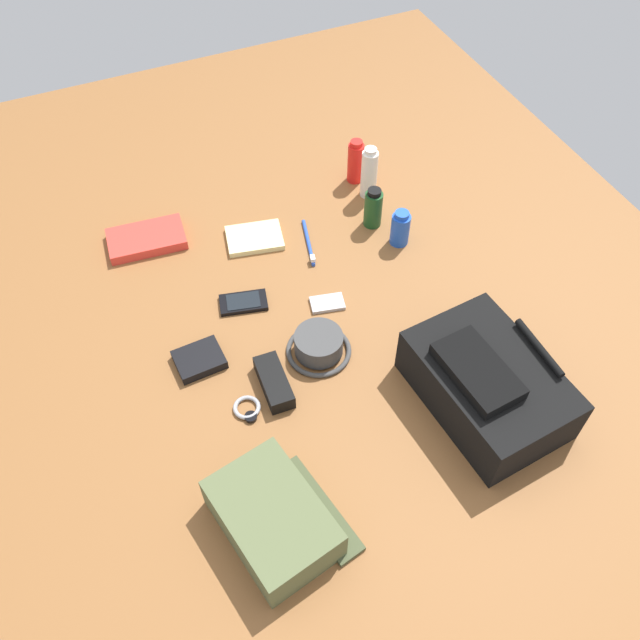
% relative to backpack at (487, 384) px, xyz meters
% --- Properties ---
extents(ground_plane, '(2.64, 2.02, 0.02)m').
position_rel_backpack_xyz_m(ground_plane, '(-0.33, -0.25, -0.08)').
color(ground_plane, brown).
rests_on(ground_plane, ground).
extents(backpack, '(0.37, 0.27, 0.16)m').
position_rel_backpack_xyz_m(backpack, '(0.00, 0.00, 0.00)').
color(backpack, black).
rests_on(backpack, ground_plane).
extents(toiletry_pouch, '(0.28, 0.26, 0.09)m').
position_rel_backpack_xyz_m(toiletry_pouch, '(0.09, -0.53, -0.02)').
color(toiletry_pouch, '#56603D').
rests_on(toiletry_pouch, ground_plane).
extents(bucket_hat, '(0.16, 0.16, 0.06)m').
position_rel_backpack_xyz_m(bucket_hat, '(-0.27, -0.28, -0.04)').
color(bucket_hat, '#424242').
rests_on(bucket_hat, ground_plane).
extents(sunscreen_spray, '(0.05, 0.05, 0.14)m').
position_rel_backpack_xyz_m(sunscreen_spray, '(-0.81, 0.07, -0.00)').
color(sunscreen_spray, red).
rests_on(sunscreen_spray, ground_plane).
extents(toothpaste_tube, '(0.05, 0.05, 0.16)m').
position_rel_backpack_xyz_m(toothpaste_tube, '(-0.73, 0.08, 0.01)').
color(toothpaste_tube, white).
rests_on(toothpaste_tube, ground_plane).
extents(shampoo_bottle, '(0.05, 0.05, 0.12)m').
position_rel_backpack_xyz_m(shampoo_bottle, '(-0.62, 0.03, -0.01)').
color(shampoo_bottle, '#19471E').
rests_on(shampoo_bottle, ground_plane).
extents(deodorant_spray, '(0.05, 0.05, 0.11)m').
position_rel_backpack_xyz_m(deodorant_spray, '(-0.52, 0.07, -0.02)').
color(deodorant_spray, blue).
rests_on(deodorant_spray, ground_plane).
extents(paperback_novel, '(0.14, 0.22, 0.03)m').
position_rel_backpack_xyz_m(paperback_novel, '(-0.80, -0.56, -0.06)').
color(paperback_novel, red).
rests_on(paperback_novel, ground_plane).
extents(cell_phone, '(0.09, 0.13, 0.01)m').
position_rel_backpack_xyz_m(cell_phone, '(-0.48, -0.39, -0.06)').
color(cell_phone, black).
rests_on(cell_phone, ground_plane).
extents(media_player, '(0.07, 0.09, 0.01)m').
position_rel_backpack_xyz_m(media_player, '(-0.40, -0.20, -0.06)').
color(media_player, '#B7B7BC').
rests_on(media_player, ground_plane).
extents(wristwatch, '(0.07, 0.06, 0.01)m').
position_rel_backpack_xyz_m(wristwatch, '(-0.19, -0.49, -0.06)').
color(wristwatch, '#99999E').
rests_on(wristwatch, ground_plane).
extents(toothbrush, '(0.17, 0.05, 0.02)m').
position_rel_backpack_xyz_m(toothbrush, '(-0.61, -0.16, -0.06)').
color(toothbrush, blue).
rests_on(toothbrush, ground_plane).
extents(wallet, '(0.10, 0.11, 0.02)m').
position_rel_backpack_xyz_m(wallet, '(-0.36, -0.55, -0.06)').
color(wallet, black).
rests_on(wallet, ground_plane).
extents(notepad, '(0.14, 0.17, 0.02)m').
position_rel_backpack_xyz_m(notepad, '(-0.69, -0.29, -0.06)').
color(notepad, beige).
rests_on(notepad, ground_plane).
extents(sunglasses_case, '(0.14, 0.06, 0.04)m').
position_rel_backpack_xyz_m(sunglasses_case, '(-0.22, -0.41, -0.05)').
color(sunglasses_case, black).
rests_on(sunglasses_case, ground_plane).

